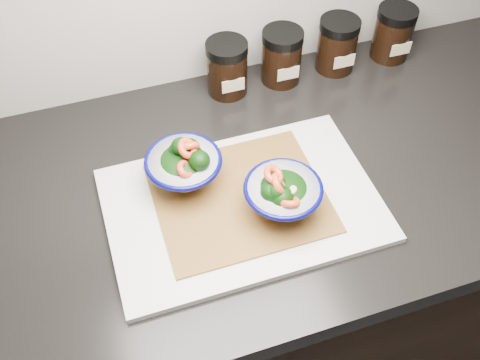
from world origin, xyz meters
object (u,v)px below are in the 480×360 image
object	(u,v)px
bowl_left	(184,166)
spice_jar_c	(337,45)
spice_jar_b	(282,56)
spice_jar_d	(393,33)
bowl_right	(282,195)
cutting_board	(242,205)
spice_jar_a	(227,68)

from	to	relation	value
bowl_left	spice_jar_c	world-z (taller)	bowl_left
spice_jar_b	spice_jar_d	world-z (taller)	same
bowl_right	spice_jar_b	bearing A→B (deg)	69.00
cutting_board	bowl_right	size ratio (longest dim) A/B	3.53
spice_jar_c	spice_jar_d	xyz separation A→B (m)	(0.13, 0.00, 0.00)
bowl_left	spice_jar_c	xyz separation A→B (m)	(0.38, 0.22, -0.00)
cutting_board	bowl_right	xyz separation A→B (m)	(0.05, -0.04, 0.05)
bowl_right	spice_jar_d	bearing A→B (deg)	41.27
bowl_right	spice_jar_d	size ratio (longest dim) A/B	1.13
cutting_board	spice_jar_b	world-z (taller)	spice_jar_b
bowl_right	spice_jar_b	distance (m)	0.35
spice_jar_b	spice_jar_a	bearing A→B (deg)	180.00
spice_jar_b	spice_jar_c	size ratio (longest dim) A/B	1.00
spice_jar_c	bowl_right	bearing A→B (deg)	-126.92
cutting_board	bowl_right	world-z (taller)	bowl_right
spice_jar_a	spice_jar_d	xyz separation A→B (m)	(0.36, 0.00, 0.00)
spice_jar_c	spice_jar_d	world-z (taller)	same
spice_jar_b	bowl_left	bearing A→B (deg)	-139.26
cutting_board	spice_jar_d	world-z (taller)	spice_jar_d
bowl_left	spice_jar_a	size ratio (longest dim) A/B	1.15
spice_jar_a	spice_jar_c	size ratio (longest dim) A/B	1.00
bowl_right	spice_jar_a	distance (m)	0.33
bowl_left	spice_jar_c	distance (m)	0.44
bowl_right	spice_jar_c	bearing A→B (deg)	53.08
spice_jar_c	spice_jar_d	size ratio (longest dim) A/B	1.00
bowl_left	cutting_board	bearing A→B (deg)	-42.12
spice_jar_c	spice_jar_d	distance (m)	0.13
bowl_right	bowl_left	bearing A→B (deg)	140.78
cutting_board	spice_jar_b	bearing A→B (deg)	58.38
cutting_board	spice_jar_d	distance (m)	0.52
bowl_right	spice_jar_c	xyz separation A→B (m)	(0.25, 0.33, 0.00)
bowl_right	spice_jar_c	size ratio (longest dim) A/B	1.13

